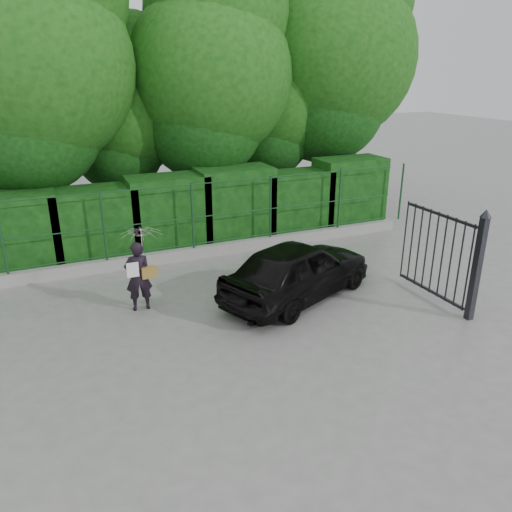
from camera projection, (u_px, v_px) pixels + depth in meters
name	position (u px, v px, depth m)	size (l,w,h in m)	color
ground	(243.00, 337.00, 9.71)	(80.00, 80.00, 0.00)	gray
kerb	(180.00, 255.00, 13.51)	(14.00, 0.25, 0.30)	#9E9E99
fence	(186.00, 217.00, 13.22)	(14.13, 0.06, 1.80)	#16411F
hedge	(175.00, 214.00, 14.12)	(14.20, 1.20, 2.20)	black
trees	(180.00, 78.00, 15.13)	(17.10, 6.15, 8.08)	black
gate	(459.00, 258.00, 10.39)	(0.22, 2.33, 2.36)	black
woman	(141.00, 256.00, 10.47)	(0.87, 0.89, 1.82)	black
car	(298.00, 270.00, 11.16)	(1.59, 3.96, 1.35)	black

